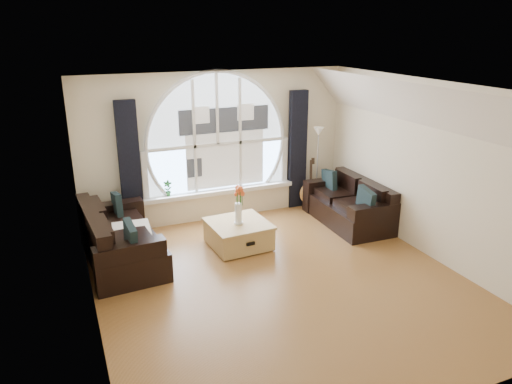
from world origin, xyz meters
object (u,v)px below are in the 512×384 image
(coffee_chest, at_px, (239,233))
(potted_plant, at_px, (168,188))
(sofa_right, at_px, (348,202))
(sofa_left, at_px, (122,238))
(vase_flowers, at_px, (238,201))
(guitar, at_px, (309,183))
(floor_lamp, at_px, (317,168))

(coffee_chest, height_order, potted_plant, potted_plant)
(potted_plant, bearing_deg, sofa_right, -21.38)
(sofa_left, xyz_separation_m, vase_flowers, (1.82, -0.21, 0.41))
(vase_flowers, height_order, guitar, vase_flowers)
(coffee_chest, distance_m, vase_flowers, 0.58)
(sofa_left, bearing_deg, guitar, 9.72)
(coffee_chest, distance_m, guitar, 2.21)
(coffee_chest, bearing_deg, potted_plant, 118.38)
(sofa_right, height_order, floor_lamp, floor_lamp)
(guitar, height_order, potted_plant, guitar)
(guitar, bearing_deg, floor_lamp, 42.05)
(guitar, bearing_deg, sofa_left, -142.98)
(guitar, distance_m, potted_plant, 2.75)
(sofa_right, distance_m, vase_flowers, 2.25)
(vase_flowers, height_order, floor_lamp, floor_lamp)
(sofa_right, xyz_separation_m, vase_flowers, (-2.20, -0.20, 0.41))
(sofa_right, xyz_separation_m, floor_lamp, (-0.09, 1.00, 0.40))
(sofa_left, bearing_deg, coffee_chest, -9.48)
(vase_flowers, height_order, potted_plant, vase_flowers)
(sofa_right, height_order, vase_flowers, vase_flowers)
(sofa_right, bearing_deg, sofa_left, -178.75)
(floor_lamp, bearing_deg, potted_plant, 176.51)
(vase_flowers, relative_size, guitar, 0.66)
(coffee_chest, bearing_deg, vase_flowers, -109.97)
(vase_flowers, relative_size, floor_lamp, 0.44)
(coffee_chest, xyz_separation_m, vase_flowers, (-0.01, -0.04, 0.58))
(vase_flowers, distance_m, potted_plant, 1.61)
(guitar, bearing_deg, vase_flowers, -126.28)
(vase_flowers, bearing_deg, floor_lamp, 29.64)
(potted_plant, bearing_deg, coffee_chest, -58.27)
(sofa_left, relative_size, coffee_chest, 2.09)
(floor_lamp, distance_m, guitar, 0.34)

